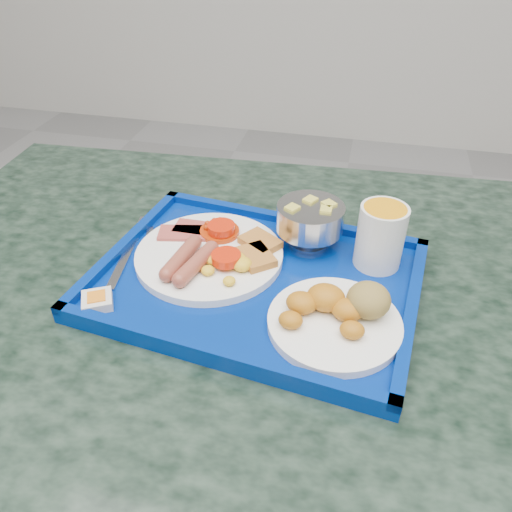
{
  "coord_description": "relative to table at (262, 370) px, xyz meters",
  "views": [
    {
      "loc": [
        0.08,
        0.04,
        1.26
      ],
      "look_at": [
        -0.05,
        0.6,
        0.83
      ],
      "focal_mm": 35.0,
      "sensor_mm": 36.0,
      "label": 1
    }
  ],
  "objects": [
    {
      "name": "main_plate",
      "position": [
        -0.09,
        0.02,
        0.23
      ],
      "size": [
        0.23,
        0.23,
        0.04
      ],
      "rotation": [
        0.0,
        0.0,
        -0.29
      ],
      "color": "white",
      "rests_on": "tray"
    },
    {
      "name": "knife",
      "position": [
        -0.22,
        0.01,
        0.22
      ],
      "size": [
        0.04,
        0.2,
        0.0
      ],
      "primitive_type": "cube",
      "rotation": [
        0.0,
        0.0,
        0.16
      ],
      "color": "#B5B5B8",
      "rests_on": "tray"
    },
    {
      "name": "juice_cup",
      "position": [
        0.16,
        0.07,
        0.27
      ],
      "size": [
        0.07,
        0.07,
        0.1
      ],
      "color": "white",
      "rests_on": "tray"
    },
    {
      "name": "bread_plate",
      "position": [
        0.12,
        -0.08,
        0.23
      ],
      "size": [
        0.18,
        0.18,
        0.06
      ],
      "rotation": [
        0.0,
        0.0,
        0.3
      ],
      "color": "white",
      "rests_on": "tray"
    },
    {
      "name": "jam_packet",
      "position": [
        -0.21,
        -0.12,
        0.22
      ],
      "size": [
        0.05,
        0.05,
        0.02
      ],
      "rotation": [
        0.0,
        0.0,
        0.5
      ],
      "color": "silver",
      "rests_on": "tray"
    },
    {
      "name": "fruit_bowl",
      "position": [
        0.05,
        0.1,
        0.26
      ],
      "size": [
        0.11,
        0.11,
        0.07
      ],
      "color": "#B5B5B8",
      "rests_on": "tray"
    },
    {
      "name": "tray",
      "position": [
        -0.01,
        -0.01,
        0.21
      ],
      "size": [
        0.5,
        0.4,
        0.03
      ],
      "rotation": [
        0.0,
        0.0,
        -0.12
      ],
      "color": "navy",
      "rests_on": "table"
    },
    {
      "name": "table",
      "position": [
        0.0,
        0.0,
        0.0
      ],
      "size": [
        1.27,
        0.89,
        0.77
      ],
      "rotation": [
        0.0,
        0.0,
        0.05
      ],
      "color": "slate",
      "rests_on": "floor"
    },
    {
      "name": "spoon",
      "position": [
        -0.17,
        0.08,
        0.22
      ],
      "size": [
        0.08,
        0.18,
        0.01
      ],
      "rotation": [
        0.0,
        0.0,
        0.34
      ],
      "color": "#B5B5B8",
      "rests_on": "tray"
    }
  ]
}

